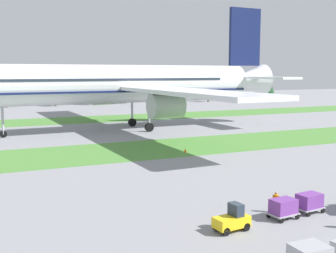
{
  "coord_description": "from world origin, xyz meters",
  "views": [
    {
      "loc": [
        -22.1,
        -16.94,
        11.32
      ],
      "look_at": [
        1.22,
        35.01,
        4.0
      ],
      "focal_mm": 45.45,
      "sensor_mm": 36.0,
      "label": 1
    }
  ],
  "objects": [
    {
      "name": "grass_strip_near",
      "position": [
        0.0,
        40.84,
        0.0
      ],
      "size": [
        320.0,
        15.26,
        0.01
      ],
      "primitive_type": "cube",
      "color": "#4C8438",
      "rests_on": "ground"
    },
    {
      "name": "grass_strip_far",
      "position": [
        0.0,
        83.36,
        0.0
      ],
      "size": [
        320.0,
        15.26,
        0.01
      ],
      "primitive_type": "cube",
      "color": "#4C8438",
      "rests_on": "ground"
    },
    {
      "name": "airliner",
      "position": [
        4.85,
        62.17,
        9.04
      ],
      "size": [
        65.84,
        81.12,
        25.2
      ],
      "rotation": [
        0.0,
        0.0,
        1.61
      ],
      "color": "white",
      "rests_on": "ground"
    },
    {
      "name": "baggage_tug",
      "position": [
        -5.89,
        7.92,
        0.81
      ],
      "size": [
        2.73,
        1.57,
        1.97
      ],
      "rotation": [
        0.0,
        0.0,
        1.68
      ],
      "color": "yellow",
      "rests_on": "ground"
    },
    {
      "name": "cargo_dolly_lead",
      "position": [
        -0.89,
        8.46,
        0.92
      ],
      "size": [
        2.35,
        1.73,
        1.55
      ],
      "rotation": [
        0.0,
        0.0,
        1.68
      ],
      "color": "#A3A3A8",
      "rests_on": "ground"
    },
    {
      "name": "cargo_dolly_second",
      "position": [
        1.99,
        8.78,
        0.92
      ],
      "size": [
        2.35,
        1.73,
        1.55
      ],
      "rotation": [
        0.0,
        0.0,
        1.68
      ],
      "color": "#A3A3A8",
      "rests_on": "ground"
    },
    {
      "name": "ground_crew_marshaller",
      "position": [
        -0.47,
        9.9,
        0.95
      ],
      "size": [
        0.36,
        0.48,
        1.74
      ],
      "rotation": [
        0.0,
        0.0,
        2.18
      ],
      "color": "black",
      "rests_on": "ground"
    },
    {
      "name": "taxiway_marker_1",
      "position": [
        4.46,
        36.23,
        0.28
      ],
      "size": [
        0.44,
        0.44,
        0.56
      ],
      "primitive_type": "cone",
      "color": "orange",
      "rests_on": "ground"
    },
    {
      "name": "distant_tree_line",
      "position": [
        9.33,
        127.5,
        6.68
      ],
      "size": [
        179.34,
        11.16,
        12.07
      ],
      "color": "#4C3823",
      "rests_on": "ground"
    }
  ]
}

